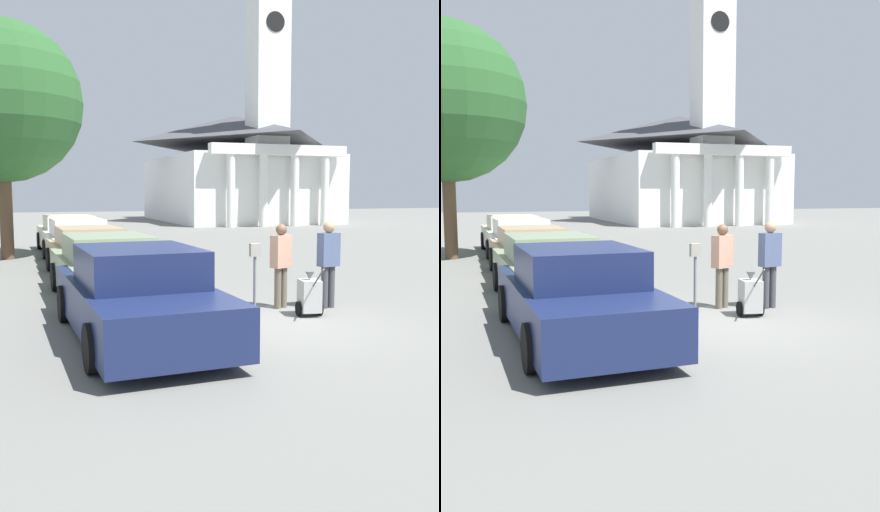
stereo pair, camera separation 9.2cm
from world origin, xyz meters
TOP-DOWN VIEW (x-y plane):
  - ground_plane at (0.00, 0.00)m, footprint 120.00×120.00m
  - parked_car_navy at (-2.31, -0.05)m, footprint 2.24×5.16m
  - parked_car_sage at (-2.31, 3.31)m, footprint 2.16×5.19m
  - parked_car_tan at (-2.31, 6.89)m, footprint 2.09×5.24m
  - parked_car_white at (-2.31, 10.11)m, footprint 2.08×5.04m
  - parked_car_cream at (-2.31, 13.63)m, footprint 2.25×5.33m
  - parking_meter at (-0.30, -0.09)m, footprint 0.18×0.09m
  - person_worker at (0.88, 1.37)m, footprint 0.47×0.36m
  - person_supervisor at (1.78, 1.07)m, footprint 0.45×0.28m
  - equipment_cart at (1.07, 0.52)m, footprint 0.51×1.00m
  - church at (12.52, 34.34)m, footprint 11.84×17.11m
  - shade_tree at (-4.48, 12.09)m, footprint 5.42×5.42m

SIDE VIEW (x-z plane):
  - ground_plane at x=0.00m, z-range 0.00..0.00m
  - equipment_cart at x=1.07m, z-range -0.11..0.89m
  - parked_car_tan at x=-2.31m, z-range -0.04..1.34m
  - parked_car_sage at x=-2.31m, z-range -0.05..1.38m
  - parked_car_navy at x=-2.31m, z-range -0.06..1.41m
  - parked_car_cream at x=-2.31m, z-range -0.04..1.39m
  - parked_car_white at x=-2.31m, z-range -0.05..1.41m
  - person_worker at x=0.88m, z-range 0.12..1.80m
  - person_supervisor at x=1.78m, z-range 0.12..1.86m
  - parking_meter at x=-0.30m, z-range 0.28..1.74m
  - church at x=12.52m, z-range -7.20..16.91m
  - shade_tree at x=-4.48m, z-range 1.30..9.35m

